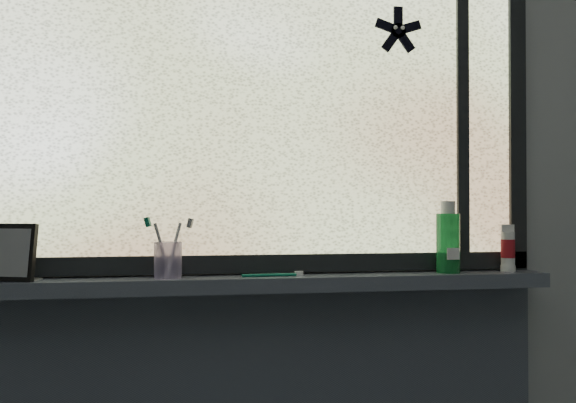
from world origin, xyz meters
The scene contains 13 objects.
wall_back centered at (0.00, 1.30, 1.25)m, with size 3.00×0.01×2.50m, color #9EA3A8.
windowsill centered at (0.00, 1.23, 1.00)m, with size 1.62×0.14×0.04m, color #444B5A.
window_pane centered at (0.00, 1.28, 1.53)m, with size 1.50×0.01×1.00m, color silver.
frame_bottom centered at (0.00, 1.28, 1.05)m, with size 1.60×0.03×0.05m, color black.
frame_right centered at (0.78, 1.28, 1.53)m, with size 0.05×0.03×1.10m, color black.
frame_mullion centered at (0.60, 1.28, 1.53)m, with size 0.04×0.03×1.00m, color black.
starfish_sticker centered at (0.40, 1.27, 1.72)m, with size 0.15×0.02×0.15m, color black, non-canonical shape.
vanity_mirror centered at (-0.64, 1.22, 1.09)m, with size 0.12×0.06×0.14m, color black.
toothpaste_tube centered at (-0.66, 1.24, 1.04)m, with size 0.18×0.04×0.03m, color silver, non-canonical shape.
toothbrush_cup centered at (-0.26, 1.22, 1.07)m, with size 0.07×0.07×0.10m, color #AC9ED1.
toothbrush_lying centered at (0.01, 1.21, 1.03)m, with size 0.18×0.02×0.01m, color #0B694F, non-canonical shape.
mouthwash_bottle centered at (0.53, 1.23, 1.12)m, with size 0.07×0.07×0.17m, color #1B8D3F.
cream_tube centered at (0.72, 1.23, 1.09)m, with size 0.04×0.04×0.10m, color silver.
Camera 1 is at (-0.25, -0.50, 1.20)m, focal length 40.00 mm.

